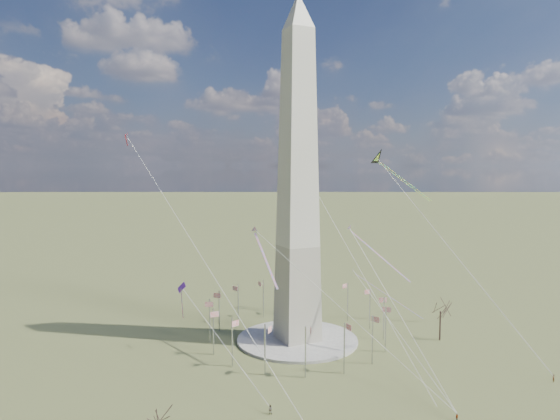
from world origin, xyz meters
name	(u,v)px	position (x,y,z in m)	size (l,w,h in m)	color
ground	(297,341)	(0.00, 0.00, 0.00)	(2000.00, 2000.00, 0.00)	#555D2E
plaza	(297,340)	(0.00, 0.00, 0.40)	(36.00, 36.00, 0.80)	#B7B5A7
washington_monument	(298,180)	(0.00, 0.00, 47.95)	(15.56, 15.56, 100.00)	#B0A394
flagpole_ring	(297,317)	(0.00, 0.00, 7.27)	(54.40, 54.40, 13.00)	#B9BCC0
tree_near	(441,309)	(39.06, -17.51, 9.49)	(7.61, 7.61, 13.32)	#47332B
tree_far	(161,420)	(-49.40, -44.36, 7.69)	(6.17, 6.17, 10.79)	#47332B
person_east	(553,378)	(43.31, -51.61, 0.97)	(0.70, 0.46, 1.93)	gray
person_west	(270,410)	(-25.18, -37.00, 0.99)	(0.96, 0.75, 1.98)	gray
person_centre	(457,417)	(8.55, -55.64, 0.75)	(0.87, 0.36, 1.49)	gray
kite_delta_black	(380,161)	(37.94, 12.29, 53.93)	(15.28, 20.64, 17.57)	black
kite_diamond_purple	(182,291)	(-32.89, 7.15, 17.10)	(1.98, 3.38, 10.77)	#511C82
kite_streamer_left	(370,247)	(16.62, -12.76, 29.24)	(9.08, 19.38, 14.08)	#FF5528
kite_streamer_mid	(262,250)	(-13.16, -4.28, 29.15)	(2.94, 20.17, 13.84)	#FF5528
kite_streamer_right	(376,287)	(34.06, 7.79, 11.11)	(19.81, 15.93, 16.52)	#FF5528
kite_small_red	(126,136)	(-43.52, 31.33, 61.25)	(1.34, 1.95, 4.09)	red
kite_small_white	(291,148)	(16.74, 38.40, 58.74)	(1.39, 2.02, 4.23)	white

